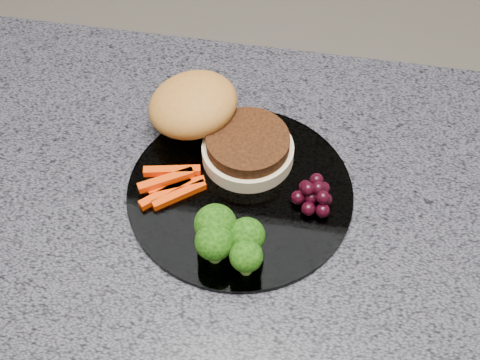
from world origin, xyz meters
name	(u,v)px	position (x,y,z in m)	size (l,w,h in m)	color
countertop	(280,242)	(0.00, 0.00, 0.88)	(1.20, 0.60, 0.04)	#53525D
plate	(240,192)	(-0.05, 0.04, 0.90)	(0.26, 0.26, 0.01)	white
burger	(212,122)	(-0.10, 0.12, 0.93)	(0.21, 0.18, 0.06)	beige
carrot_sticks	(172,184)	(-0.13, 0.03, 0.91)	(0.08, 0.07, 0.02)	#FD3F04
broccoli	(227,237)	(-0.05, -0.04, 0.94)	(0.08, 0.07, 0.05)	olive
grape_bunch	(315,195)	(0.03, 0.04, 0.92)	(0.05, 0.05, 0.03)	black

